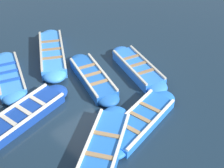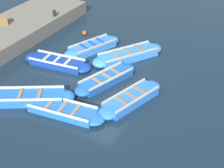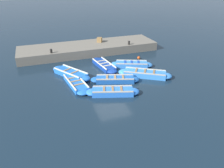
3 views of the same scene
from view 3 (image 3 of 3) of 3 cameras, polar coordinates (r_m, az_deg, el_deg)
name	(u,v)px [view 3 (image 3 of 3)]	position (r m, az deg, el deg)	size (l,w,h in m)	color
ground_plane	(112,80)	(15.77, 0.01, 1.01)	(120.00, 120.00, 0.00)	#162838
boat_centre	(132,65)	(18.09, 5.13, 5.09)	(2.09, 3.48, 0.44)	#3884E0
boat_inner_gap	(113,92)	(13.85, 0.17, -2.04)	(1.80, 3.49, 0.43)	blue
boat_broadside	(145,74)	(16.45, 8.55, 2.63)	(2.89, 3.82, 0.47)	#3884E0
boat_stern_in	(115,80)	(15.46, 0.79, 1.18)	(1.84, 3.52, 0.41)	#1E59AD
boat_drifting	(104,65)	(17.98, -2.11, 4.95)	(3.70, 1.32, 0.39)	navy
boat_far_corner	(71,73)	(16.67, -10.70, 2.75)	(3.64, 2.66, 0.44)	blue
boat_mid_row	(76,83)	(15.22, -9.43, 0.25)	(3.72, 1.34, 0.36)	blue
quay_wall	(89,48)	(21.58, -6.10, 9.26)	(3.45, 13.09, 0.78)	slate
bollard_north	(51,51)	(19.58, -15.61, 8.31)	(0.20, 0.20, 0.35)	black
bollard_mid_north	(129,43)	(21.30, 4.45, 10.69)	(0.20, 0.20, 0.35)	black
wooden_crate	(99,40)	(22.07, -3.29, 11.45)	(0.46, 0.46, 0.46)	olive
buoy_orange_near	(139,58)	(19.84, 7.00, 6.81)	(0.26, 0.26, 0.26)	#E05119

